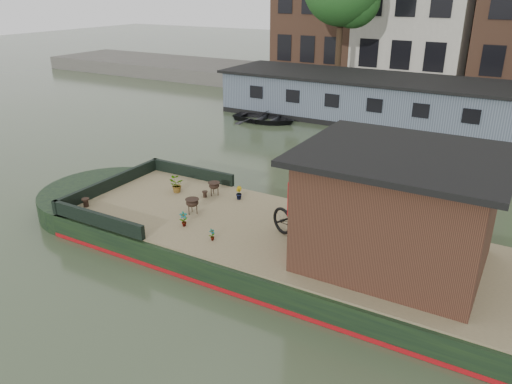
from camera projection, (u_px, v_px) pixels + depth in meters
The scene contains 17 objects.
ground at pixel (297, 261), 11.86m from camera, with size 120.00×120.00×0.00m, color #333F28.
houseboat_hull at pixel (249, 238), 12.37m from camera, with size 14.01×4.02×0.60m.
houseboat_deck at pixel (298, 237), 11.62m from camera, with size 11.80×3.80×0.05m, color #827450.
bow_bulwark at pixel (134, 189), 13.88m from camera, with size 3.00×4.00×0.35m.
cabin at pixel (397, 208), 10.14m from camera, with size 4.00×3.50×2.42m.
bicycle at pixel (301, 223), 11.10m from camera, with size 0.68×1.94×1.02m, color black.
potted_plant_a at pixel (184, 219), 12.04m from camera, with size 0.20×0.13×0.38m, color brown.
potted_plant_b at pixel (239, 193), 13.60m from camera, with size 0.20×0.16×0.36m, color brown.
potted_plant_c at pixel (176, 185), 14.03m from camera, with size 0.40×0.34×0.44m, color #A04E2E.
potted_plant_e at pixel (212, 235), 11.38m from camera, with size 0.15×0.10×0.29m, color #9B592D.
brazier_front at pixel (192, 206), 12.73m from camera, with size 0.37×0.37×0.40m, color black, non-canonical shape.
brazier_rear at pixel (214, 189), 13.85m from camera, with size 0.35×0.35×0.38m, color black, non-canonical shape.
bollard_port at pixel (205, 194), 13.75m from camera, with size 0.15×0.15×0.18m, color black.
bollard_stbd at pixel (86, 203), 13.15m from camera, with size 0.20×0.20×0.23m, color black.
dinghy at pixel (265, 115), 23.90m from camera, with size 2.22×3.11×0.64m, color black.
far_houseboat at pixel (430, 107), 22.71m from camera, with size 20.40×4.40×2.11m.
quay at pixel (454, 94), 28.11m from camera, with size 60.00×6.00×0.90m, color #47443F.
Camera 1 is at (4.31, -9.45, 6.04)m, focal length 35.00 mm.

